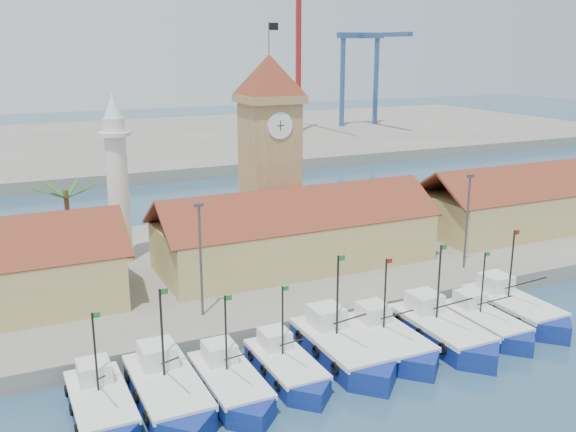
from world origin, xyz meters
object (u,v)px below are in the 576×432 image
boat_4 (343,350)px  minaret (117,179)px  boat_0 (102,408)px  clock_tower (270,148)px

boat_4 → minaret: size_ratio=0.66×
boat_0 → boat_4: boat_4 is taller
boat_0 → minaret: 27.38m
clock_tower → minaret: 15.30m
boat_4 → clock_tower: bearing=79.1°
clock_tower → minaret: clock_tower is taller
minaret → boat_0: bearing=-104.3°
boat_4 → minaret: 28.49m
boat_4 → minaret: bearing=113.1°
boat_0 → boat_4: size_ratio=0.86×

